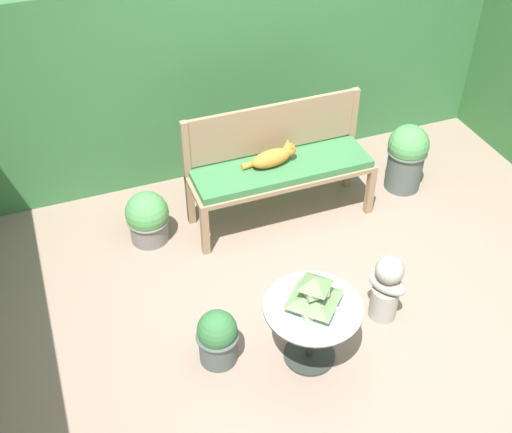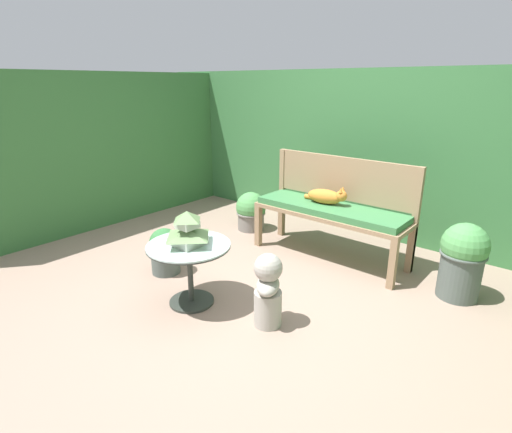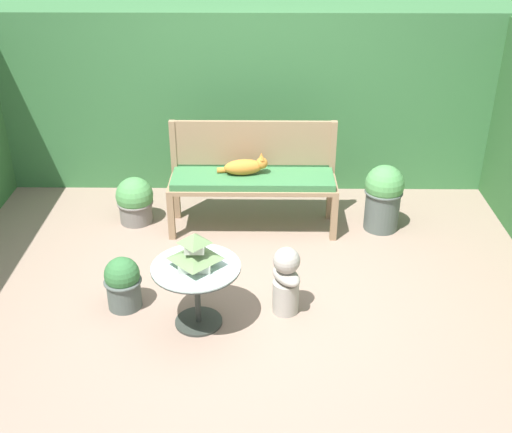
# 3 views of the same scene
# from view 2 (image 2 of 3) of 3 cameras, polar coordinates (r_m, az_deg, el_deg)

# --- Properties ---
(ground) EXTENTS (30.00, 30.00, 0.00)m
(ground) POSITION_cam_2_polar(r_m,az_deg,el_deg) (3.44, 0.01, -10.98)
(ground) COLOR gray
(foliage_hedge_back) EXTENTS (6.40, 0.96, 1.85)m
(foliage_hedge_back) POSITION_cam_2_polar(r_m,az_deg,el_deg) (5.12, 17.82, 9.04)
(foliage_hedge_back) COLOR #38703D
(foliage_hedge_back) RESTS_ON ground
(foliage_hedge_left) EXTENTS (0.70, 3.51, 1.82)m
(foliage_hedge_left) POSITION_cam_2_polar(r_m,az_deg,el_deg) (5.43, -22.76, 8.86)
(foliage_hedge_left) COLOR #336633
(foliage_hedge_left) RESTS_ON ground
(garden_bench) EXTENTS (1.56, 0.48, 0.55)m
(garden_bench) POSITION_cam_2_polar(r_m,az_deg,el_deg) (4.00, 10.55, 0.49)
(garden_bench) COLOR #937556
(garden_bench) RESTS_ON ground
(bench_backrest) EXTENTS (1.56, 0.06, 1.00)m
(bench_backrest) POSITION_cam_2_polar(r_m,az_deg,el_deg) (4.11, 12.29, 4.51)
(bench_backrest) COLOR #937556
(bench_backrest) RESTS_ON ground
(cat) EXTENTS (0.47, 0.19, 0.19)m
(cat) POSITION_cam_2_polar(r_m,az_deg,el_deg) (4.01, 10.07, 2.85)
(cat) COLOR orange
(cat) RESTS_ON garden_bench
(patio_table) EXTENTS (0.66, 0.66, 0.51)m
(patio_table) POSITION_cam_2_polar(r_m,az_deg,el_deg) (3.18, -9.52, -5.77)
(patio_table) COLOR #2D332D
(patio_table) RESTS_ON ground
(pagoda_birdhouse) EXTENTS (0.31, 0.31, 0.27)m
(pagoda_birdhouse) POSITION_cam_2_polar(r_m,az_deg,el_deg) (3.10, -9.74, -1.97)
(pagoda_birdhouse) COLOR #B2BCA8
(pagoda_birdhouse) RESTS_ON patio_table
(garden_bust) EXTENTS (0.29, 0.33, 0.56)m
(garden_bust) POSITION_cam_2_polar(r_m,az_deg,el_deg) (2.92, 1.72, -10.38)
(garden_bust) COLOR #A39E93
(garden_bust) RESTS_ON ground
(potted_plant_table_far) EXTENTS (0.36, 0.36, 0.46)m
(potted_plant_table_far) POSITION_cam_2_polar(r_m,az_deg,el_deg) (4.80, -0.73, 0.73)
(potted_plant_table_far) COLOR slate
(potted_plant_table_far) RESTS_ON ground
(potted_plant_table_near) EXTENTS (0.37, 0.37, 0.64)m
(potted_plant_table_near) POSITION_cam_2_polar(r_m,az_deg,el_deg) (3.65, 27.41, -5.42)
(potted_plant_table_near) COLOR #4C5651
(potted_plant_table_near) RESTS_ON ground
(potted_plant_path_edge) EXTENTS (0.30, 0.30, 0.43)m
(potted_plant_path_edge) POSITION_cam_2_polar(r_m,az_deg,el_deg) (3.80, -12.88, -4.77)
(potted_plant_path_edge) COLOR #4C5651
(potted_plant_path_edge) RESTS_ON ground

